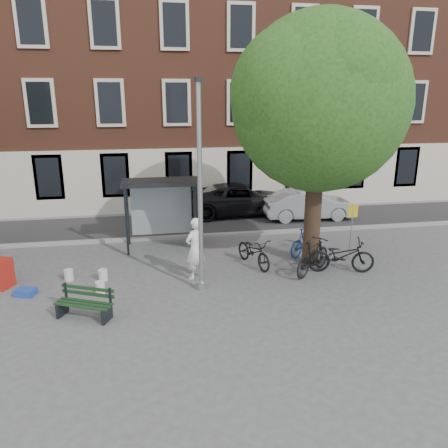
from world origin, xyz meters
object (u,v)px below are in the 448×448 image
object	(u,v)px
car_dark	(240,199)
notice_sign	(352,219)
bike_c	(254,251)
bike_b	(306,241)
car_silver	(308,204)
painter	(196,248)
bike_d	(313,256)
bench	(85,305)
lamppost	(200,200)
bike_a	(341,256)
bus_shelter	(172,198)

from	to	relation	value
car_dark	notice_sign	size ratio (longest dim) A/B	2.76
bike_c	bike_b	bearing A→B (deg)	-0.44
car_silver	painter	bearing A→B (deg)	137.21
bike_c	notice_sign	bearing A→B (deg)	-16.56
bike_d	car_dark	world-z (taller)	car_dark
bench	bike_b	size ratio (longest dim) A/B	0.91
lamppost	bike_a	bearing A→B (deg)	6.89
notice_sign	bench	bearing A→B (deg)	-144.18
bus_shelter	car_dark	distance (m)	5.68
lamppost	bike_d	xyz separation A→B (m)	(3.75, 0.61, -2.19)
notice_sign	bike_d	bearing A→B (deg)	-130.58
bike_d	bike_b	bearing A→B (deg)	-52.16
bike_a	car_dark	xyz separation A→B (m)	(-1.79, 7.83, 0.18)
bench	notice_sign	world-z (taller)	notice_sign
lamppost	bench	xyz separation A→B (m)	(-3.23, -1.20, -2.42)
car_dark	car_silver	world-z (taller)	car_dark
lamppost	bike_b	bearing A→B (deg)	29.47
bike_b	bench	bearing A→B (deg)	82.64
bike_b	bike_c	distance (m)	2.25
bench	car_silver	size ratio (longest dim) A/B	0.38
bench	car_silver	xyz separation A→B (m)	(9.13, 8.13, 0.33)
bike_d	notice_sign	xyz separation A→B (m)	(1.84, 1.16, 0.85)
bus_shelter	bike_d	distance (m)	5.74
bike_d	car_silver	xyz separation A→B (m)	(2.15, 6.31, 0.11)
painter	car_dark	bearing A→B (deg)	-143.75
bench	car_silver	world-z (taller)	car_silver
bench	car_dark	world-z (taller)	car_dark
bus_shelter	painter	xyz separation A→B (m)	(0.54, -3.23, -0.91)
bike_a	painter	bearing A→B (deg)	98.68
bike_a	bike_b	bearing A→B (deg)	30.12
bike_a	bike_b	world-z (taller)	bike_a
lamppost	painter	xyz separation A→B (m)	(-0.07, 0.87, -1.78)
bike_c	notice_sign	distance (m)	3.71
painter	bike_c	xyz separation A→B (m)	(2.07, 0.74, -0.50)
painter	notice_sign	distance (m)	5.75
bike_a	bike_c	world-z (taller)	bike_a
painter	bike_d	distance (m)	3.85
bench	car_dark	bearing A→B (deg)	81.59
lamppost	notice_sign	xyz separation A→B (m)	(5.59, 1.77, -1.34)
notice_sign	bike_a	bearing A→B (deg)	-109.20
painter	bench	xyz separation A→B (m)	(-3.16, -2.07, -0.64)
bench	car_dark	xyz separation A→B (m)	(6.15, 9.60, 0.39)
painter	car_silver	xyz separation A→B (m)	(5.97, 6.05, -0.31)
painter	bike_c	size ratio (longest dim) A/B	1.04
bus_shelter	bench	bearing A→B (deg)	-116.32
bike_c	car_silver	bearing A→B (deg)	34.60
bench	lamppost	bearing A→B (deg)	44.64
lamppost	car_silver	bearing A→B (deg)	49.57
bike_a	bike_c	size ratio (longest dim) A/B	1.12
bike_a	bike_c	bearing A→B (deg)	81.12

